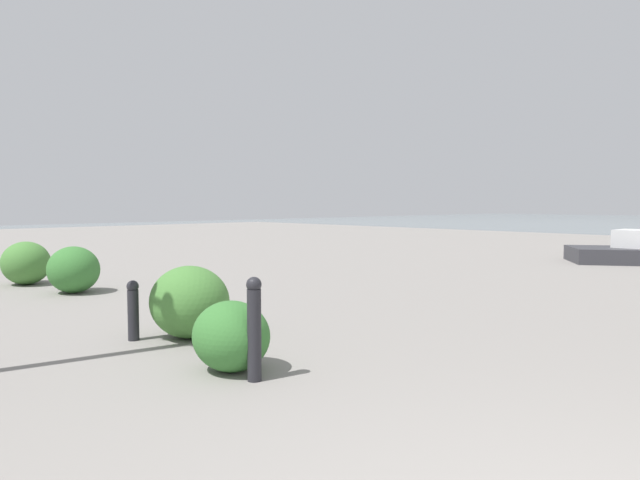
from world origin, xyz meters
TOP-DOWN VIEW (x-y plane):
  - bollard_near at (3.42, -0.82)m, footprint 0.13×0.13m
  - bollard_mid at (5.47, -0.73)m, footprint 0.13×0.13m
  - shrub_low at (5.15, -1.24)m, footprint 0.95×0.85m
  - shrub_round at (10.88, -1.24)m, footprint 0.94×0.84m
  - shrub_wide at (9.28, -1.51)m, footprint 0.92×0.83m
  - shrub_tall at (3.79, -0.84)m, footprint 0.74×0.67m

SIDE VIEW (x-z plane):
  - shrub_tall at x=3.79m, z-range 0.00..0.63m
  - bollard_mid at x=5.47m, z-range 0.02..0.68m
  - shrub_wide at x=9.28m, z-range 0.00..0.78m
  - shrub_round at x=10.88m, z-range 0.00..0.80m
  - shrub_low at x=5.15m, z-range 0.00..0.81m
  - bollard_near at x=3.42m, z-range 0.02..0.90m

